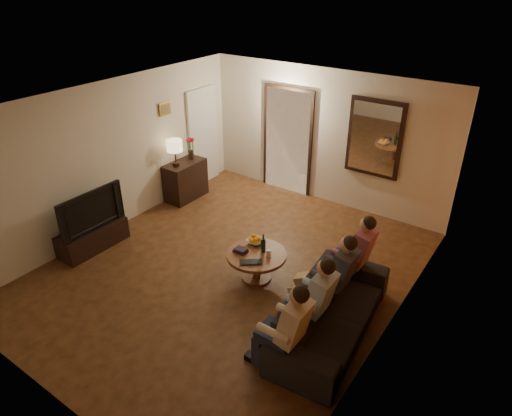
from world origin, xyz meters
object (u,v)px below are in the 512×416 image
Objects in this scene: tv_stand at (93,237)px; sofa at (332,311)px; tv at (87,209)px; person_c at (337,280)px; person_a at (289,334)px; table_lamp at (175,153)px; bowl at (255,241)px; person_b at (315,305)px; person_d at (356,258)px; dresser at (185,180)px; dog at (311,282)px; laptop at (251,264)px; coffee_table at (257,266)px; wine_bottle at (263,243)px.

sofa is (4.17, 0.49, 0.14)m from tv_stand.
tv is 0.98× the size of person_c.
person_a is at bearing -5.71° from tv_stand.
table_lamp is at bearing 90.00° from tv_stand.
sofa reaches higher than bowl.
person_a is 1.00× the size of person_b.
bowl is at bearing 23.13° from tv_stand.
person_b reaches higher than sofa.
sofa is at bearing -83.66° from person_d.
table_lamp is 4.77m from person_a.
tv_stand is at bearing -90.00° from dresser.
dresser is 0.74× the size of tv_stand.
person_d is 2.14× the size of dog.
table_lamp is 4.14m from person_d.
person_d is at bearing -71.08° from tv.
sofa is at bearing -42.13° from laptop.
person_a is at bearing -95.71° from tv.
sofa is at bearing -23.19° from dresser.
person_a is at bearing -43.78° from coffee_table.
bowl is at bearing 168.88° from person_c.
tv is at bearing -160.77° from wine_bottle.
dog is at bearing -1.96° from wine_bottle.
tv_stand is 2.87m from coffee_table.
dresser reaches higher than bowl.
dresser is 1.54× the size of dog.
table_lamp reaches higher than person_a.
laptop is at bearing -78.22° from tv.
table_lamp reaches higher than dog.
person_d is (4.07, -0.66, -0.44)m from table_lamp.
laptop is at bearing -60.75° from bowl.
person_b is (4.07, 0.19, 0.41)m from tv_stand.
table_lamp is at bearing 114.67° from laptop.
bowl is (2.55, -1.19, 0.10)m from dresser.
table_lamp is 0.60× the size of coffee_table.
dog is 1.70× the size of laptop.
person_a is at bearing -47.03° from wine_bottle.
bowl is 0.79× the size of laptop.
person_c is at bearing -78.96° from tv.
table_lamp is 0.45× the size of person_d.
tv_stand is (0.00, -2.28, -0.19)m from dresser.
table_lamp reaches higher than coffee_table.
tv is at bearing -90.00° from table_lamp.
sofa is 1.73m from bowl.
laptop is at bearing -27.38° from table_lamp.
person_c reaches higher than tv.
person_b is at bearing -30.67° from bowl.
person_b is 1.76m from bowl.
bowl is (-1.61, 0.60, 0.15)m from sofa.
laptop is (2.83, 0.59, 0.27)m from tv_stand.
tv_stand is 1.30× the size of coffee_table.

